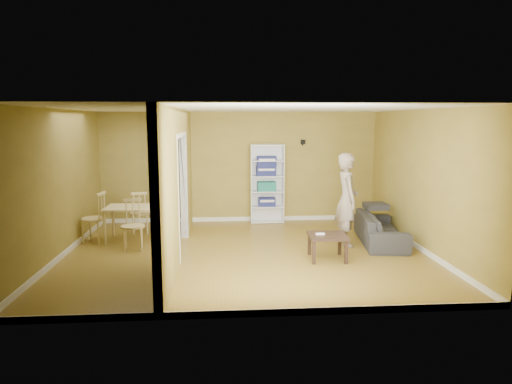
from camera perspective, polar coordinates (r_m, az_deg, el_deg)
room_shell at (r=8.12m, az=-1.30°, el=1.16°), size 6.50×6.50×6.50m
partition at (r=8.15m, az=-9.76°, el=1.06°), size 0.22×5.50×2.60m
wall_speaker at (r=10.91m, az=5.90°, el=6.25°), size 0.10×0.10×0.10m
sofa at (r=9.37m, az=15.29°, el=-3.89°), size 2.04×1.09×0.74m
person at (r=8.92m, az=11.33°, el=0.07°), size 0.77×0.60×2.10m
bookshelf at (r=10.79m, az=1.37°, el=1.08°), size 0.78×0.34×1.86m
paper_box_navy_a at (r=10.81m, az=1.37°, el=-1.24°), size 0.39×0.25×0.20m
paper_box_teal at (r=10.75m, az=1.33°, el=0.71°), size 0.42×0.28×0.22m
paper_box_navy_b at (r=10.70m, az=1.26°, el=2.67°), size 0.45×0.29×0.23m
paper_box_navy_c at (r=10.68m, az=1.34°, el=3.88°), size 0.44×0.29×0.23m
coffee_table at (r=8.05m, az=8.92°, el=-5.77°), size 0.66×0.66×0.44m
game_controller at (r=8.01m, az=8.01°, el=-5.20°), size 0.15×0.04×0.03m
dining_table at (r=9.43m, az=-14.95°, el=-2.23°), size 1.12×0.75×0.70m
chair_left at (r=9.57m, az=-19.65°, el=-3.01°), size 0.54×0.54×1.01m
chair_near at (r=8.82m, az=-15.16°, el=-4.00°), size 0.48×0.48×0.95m
chair_far at (r=10.11m, az=-14.30°, el=-2.43°), size 0.47×0.47×0.91m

